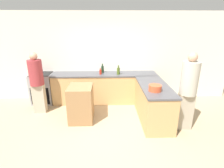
# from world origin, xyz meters

# --- Properties ---
(ground_plane) EXTENTS (14.00, 14.00, 0.00)m
(ground_plane) POSITION_xyz_m (0.00, 0.00, 0.00)
(ground_plane) COLOR tan
(wall_back) EXTENTS (8.00, 0.06, 2.70)m
(wall_back) POSITION_xyz_m (0.00, 2.16, 1.35)
(wall_back) COLOR silver
(wall_back) RESTS_ON ground_plane
(counter_back) EXTENTS (3.15, 0.63, 0.91)m
(counter_back) POSITION_xyz_m (0.00, 1.83, 0.46)
(counter_back) COLOR tan
(counter_back) RESTS_ON ground_plane
(counter_peninsula) EXTENTS (0.69, 1.66, 0.91)m
(counter_peninsula) POSITION_xyz_m (1.23, 0.72, 0.46)
(counter_peninsula) COLOR tan
(counter_peninsula) RESTS_ON ground_plane
(range_oven) EXTENTS (0.63, 0.61, 0.93)m
(range_oven) POSITION_xyz_m (-1.89, 1.83, 0.46)
(range_oven) COLOR #99999E
(range_oven) RESTS_ON ground_plane
(island_table) EXTENTS (0.58, 0.68, 0.90)m
(island_table) POSITION_xyz_m (-0.58, 0.74, 0.45)
(island_table) COLOR #997047
(island_table) RESTS_ON ground_plane
(mixing_bowl) EXTENTS (0.28, 0.28, 0.14)m
(mixing_bowl) POSITION_xyz_m (1.14, 0.35, 0.98)
(mixing_bowl) COLOR #DB512D
(mixing_bowl) RESTS_ON counter_peninsula
(wine_bottle_dark) EXTENTS (0.08, 0.08, 0.28)m
(wine_bottle_dark) POSITION_xyz_m (-0.06, 1.94, 1.02)
(wine_bottle_dark) COLOR black
(wine_bottle_dark) RESTS_ON counter_back
(olive_oil_bottle) EXTENTS (0.09, 0.09, 0.27)m
(olive_oil_bottle) POSITION_xyz_m (0.41, 1.72, 1.02)
(olive_oil_bottle) COLOR #475B1E
(olive_oil_bottle) RESTS_ON counter_back
(hot_sauce_bottle) EXTENTS (0.07, 0.07, 0.19)m
(hot_sauce_bottle) POSITION_xyz_m (-0.11, 1.76, 0.99)
(hot_sauce_bottle) COLOR red
(hot_sauce_bottle) RESTS_ON counter_back
(person_by_range) EXTENTS (0.35, 0.35, 1.66)m
(person_by_range) POSITION_xyz_m (-1.78, 1.19, 0.90)
(person_by_range) COLOR #ADA38E
(person_by_range) RESTS_ON ground_plane
(person_at_peninsula) EXTENTS (0.37, 0.37, 1.78)m
(person_at_peninsula) POSITION_xyz_m (1.85, 0.28, 0.96)
(person_at_peninsula) COLOR #ADA38E
(person_at_peninsula) RESTS_ON ground_plane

